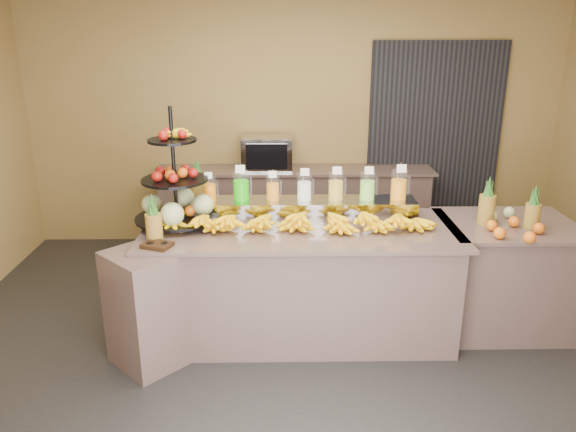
{
  "coord_description": "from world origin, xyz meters",
  "views": [
    {
      "loc": [
        -0.17,
        -3.86,
        2.45
      ],
      "look_at": [
        -0.1,
        0.3,
        1.03
      ],
      "focal_mm": 35.0,
      "sensor_mm": 36.0,
      "label": 1
    }
  ],
  "objects_px": {
    "condiment_caddy": "(157,245)",
    "right_fruit_pile": "(511,221)",
    "pitcher_tray": "(304,208)",
    "banana_heap": "(298,219)",
    "fruit_stand": "(182,195)",
    "oven_warmer": "(267,153)"
  },
  "relations": [
    {
      "from": "right_fruit_pile",
      "to": "fruit_stand",
      "type": "bearing_deg",
      "value": 175.63
    },
    {
      "from": "banana_heap",
      "to": "condiment_caddy",
      "type": "bearing_deg",
      "value": -161.01
    },
    {
      "from": "banana_heap",
      "to": "oven_warmer",
      "type": "xyz_separation_m",
      "value": [
        -0.28,
        1.97,
        0.1
      ]
    },
    {
      "from": "condiment_caddy",
      "to": "right_fruit_pile",
      "type": "xyz_separation_m",
      "value": [
        2.69,
        0.31,
        0.06
      ]
    },
    {
      "from": "banana_heap",
      "to": "right_fruit_pile",
      "type": "relative_size",
      "value": 4.81
    },
    {
      "from": "banana_heap",
      "to": "oven_warmer",
      "type": "distance_m",
      "value": 2.0
    },
    {
      "from": "right_fruit_pile",
      "to": "condiment_caddy",
      "type": "bearing_deg",
      "value": -173.44
    },
    {
      "from": "condiment_caddy",
      "to": "right_fruit_pile",
      "type": "height_order",
      "value": "right_fruit_pile"
    },
    {
      "from": "pitcher_tray",
      "to": "banana_heap",
      "type": "relative_size",
      "value": 0.85
    },
    {
      "from": "fruit_stand",
      "to": "condiment_caddy",
      "type": "distance_m",
      "value": 0.56
    },
    {
      "from": "banana_heap",
      "to": "fruit_stand",
      "type": "xyz_separation_m",
      "value": [
        -0.92,
        0.15,
        0.15
      ]
    },
    {
      "from": "banana_heap",
      "to": "right_fruit_pile",
      "type": "bearing_deg",
      "value": -1.54
    },
    {
      "from": "pitcher_tray",
      "to": "banana_heap",
      "type": "distance_m",
      "value": 0.31
    },
    {
      "from": "fruit_stand",
      "to": "oven_warmer",
      "type": "relative_size",
      "value": 1.7
    },
    {
      "from": "pitcher_tray",
      "to": "oven_warmer",
      "type": "distance_m",
      "value": 1.71
    },
    {
      "from": "banana_heap",
      "to": "oven_warmer",
      "type": "bearing_deg",
      "value": 98.04
    },
    {
      "from": "pitcher_tray",
      "to": "fruit_stand",
      "type": "height_order",
      "value": "fruit_stand"
    },
    {
      "from": "fruit_stand",
      "to": "condiment_caddy",
      "type": "height_order",
      "value": "fruit_stand"
    },
    {
      "from": "pitcher_tray",
      "to": "banana_heap",
      "type": "bearing_deg",
      "value": -101.71
    },
    {
      "from": "banana_heap",
      "to": "fruit_stand",
      "type": "relative_size",
      "value": 2.32
    },
    {
      "from": "pitcher_tray",
      "to": "fruit_stand",
      "type": "xyz_separation_m",
      "value": [
        -0.99,
        -0.15,
        0.16
      ]
    },
    {
      "from": "fruit_stand",
      "to": "right_fruit_pile",
      "type": "bearing_deg",
      "value": -20.67
    }
  ]
}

